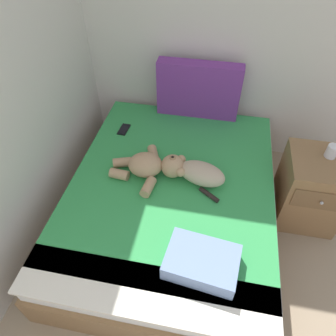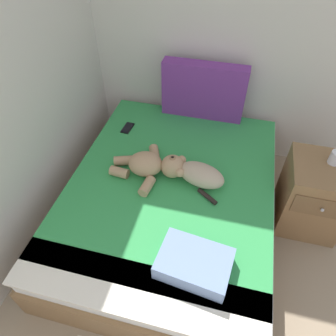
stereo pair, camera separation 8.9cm
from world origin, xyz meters
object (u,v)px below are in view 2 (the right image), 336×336
Objects in this scene: cell_phone at (128,128)px; nightstand at (313,196)px; bed at (171,202)px; patterned_cushion at (203,91)px; mug at (336,158)px; cat at (199,174)px; throw_pillow at (194,263)px; teddy_bear at (153,165)px.

nightstand reaches higher than cell_phone.
patterned_cushion is (0.07, 0.87, 0.48)m from bed.
cat is at bearing -163.16° from mug.
mug is at bearing -28.07° from patterned_cushion.
nightstand is at bearing -126.09° from mug.
cat reaches higher than throw_pillow.
patterned_cushion is at bearing 151.93° from mug.
cat is 3.52× the size of mug.
teddy_bear is 1.27m from mug.
teddy_bear reaches higher than cell_phone.
nightstand reaches higher than throw_pillow.
mug is (1.08, 0.33, 0.43)m from bed.
cat is 0.70× the size of nightstand.
cell_phone is at bearing -148.50° from patterned_cushion.
throw_pillow is at bearing -130.66° from mug.
patterned_cushion is 1.26× the size of teddy_bear.
patterned_cushion is at bearing 85.50° from bed.
throw_pillow reaches higher than bed.
cell_phone is at bearing 171.10° from nightstand.
cell_phone is 0.38× the size of throw_pillow.
nightstand is (0.76, 0.88, -0.21)m from throw_pillow.
cell_phone is (-0.58, -0.36, -0.24)m from patterned_cushion.
patterned_cushion reaches higher than bed.
teddy_bear reaches higher than cat.
throw_pillow is (0.28, -0.61, 0.29)m from bed.
nightstand is at bearing 14.59° from bed.
cat is (0.19, 0.06, 0.30)m from bed.
nightstand is (1.56, -0.24, -0.16)m from cell_phone.
cat is 0.95m from mug.
patterned_cushion is 1.17× the size of nightstand.
nightstand is (0.97, -0.60, -0.40)m from patterned_cushion.
patterned_cushion is 0.84m from cat.
cell_phone is (-0.51, 0.51, 0.24)m from bed.
teddy_bear is 4.68× the size of mug.
cat is at bearing 98.33° from throw_pillow.
cat reaches higher than nightstand.
teddy_bear is 0.93× the size of nightstand.
throw_pillow is 3.33× the size of mug.
cell_phone is at bearing 146.78° from cat.
teddy_bear reaches higher than nightstand.
mug is (0.80, 0.93, 0.14)m from throw_pillow.
bed is 0.36m from cat.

